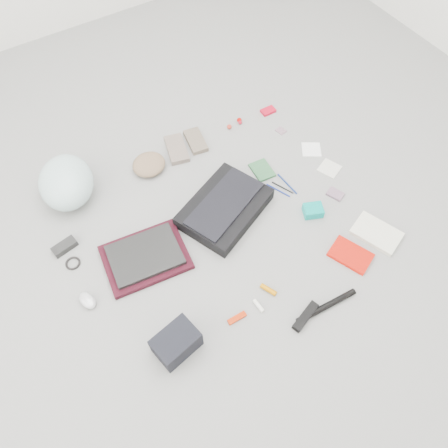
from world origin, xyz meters
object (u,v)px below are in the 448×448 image
messenger_bag (225,208)px  accordion_wallet (313,210)px  camera_bag (176,343)px  laptop (145,255)px  book_red (351,255)px  bike_helmet (66,182)px

messenger_bag → accordion_wallet: 0.45m
messenger_bag → camera_bag: camera_bag is taller
messenger_bag → laptop: bearing=160.9°
camera_bag → book_red: size_ratio=0.96×
bike_helmet → book_red: size_ratio=1.76×
laptop → bike_helmet: (-0.16, 0.55, 0.06)m
camera_bag → laptop: bearing=69.8°
messenger_bag → camera_bag: bearing=-160.9°
camera_bag → bike_helmet: bearing=84.1°
camera_bag → accordion_wallet: camera_bag is taller
messenger_bag → bike_helmet: bearing=117.2°
laptop → accordion_wallet: bearing=-6.8°
laptop → accordion_wallet: (0.84, -0.21, -0.01)m
messenger_bag → book_red: messenger_bag is taller
camera_bag → book_red: bearing=-13.9°
laptop → bike_helmet: bike_helmet is taller
laptop → book_red: laptop is taller
camera_bag → book_red: camera_bag is taller
camera_bag → messenger_bag: bearing=31.3°
camera_bag → accordion_wallet: (0.92, 0.24, -0.04)m
messenger_bag → laptop: (-0.46, -0.03, 0.00)m
messenger_bag → camera_bag: 0.73m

